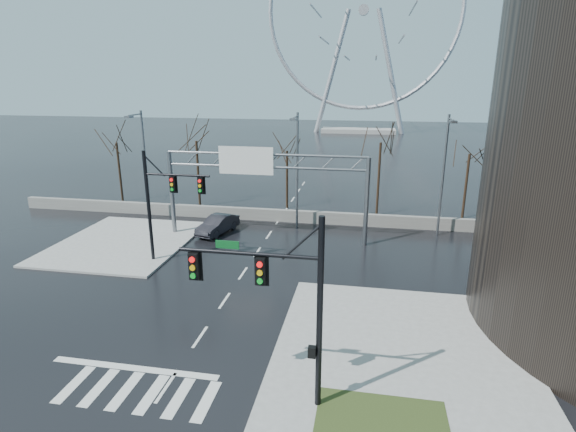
% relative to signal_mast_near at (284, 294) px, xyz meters
% --- Properties ---
extents(ground, '(260.00, 260.00, 0.00)m').
position_rel_signal_mast_near_xyz_m(ground, '(-5.14, 4.04, -4.87)').
color(ground, black).
rests_on(ground, ground).
extents(sidewalk_right_ext, '(12.00, 10.00, 0.15)m').
position_rel_signal_mast_near_xyz_m(sidewalk_right_ext, '(4.86, 6.04, -4.80)').
color(sidewalk_right_ext, gray).
rests_on(sidewalk_right_ext, ground).
extents(sidewalk_far, '(10.00, 12.00, 0.15)m').
position_rel_signal_mast_near_xyz_m(sidewalk_far, '(-16.14, 16.04, -4.80)').
color(sidewalk_far, gray).
rests_on(sidewalk_far, ground).
extents(grass_strip, '(5.00, 4.00, 0.02)m').
position_rel_signal_mast_near_xyz_m(grass_strip, '(3.86, -0.96, -4.72)').
color(grass_strip, '#2F3A18').
rests_on(grass_strip, sidewalk_near).
extents(barrier_wall, '(52.00, 0.50, 1.10)m').
position_rel_signal_mast_near_xyz_m(barrier_wall, '(-5.14, 24.04, -4.32)').
color(barrier_wall, slate).
rests_on(barrier_wall, ground).
extents(signal_mast_near, '(5.52, 0.41, 8.00)m').
position_rel_signal_mast_near_xyz_m(signal_mast_near, '(0.00, 0.00, 0.00)').
color(signal_mast_near, black).
rests_on(signal_mast_near, ground).
extents(signal_mast_far, '(4.72, 0.41, 8.00)m').
position_rel_signal_mast_near_xyz_m(signal_mast_far, '(-11.01, 13.00, -0.04)').
color(signal_mast_far, black).
rests_on(signal_mast_far, ground).
extents(sign_gantry, '(16.36, 0.40, 7.60)m').
position_rel_signal_mast_near_xyz_m(sign_gantry, '(-5.52, 19.00, 0.31)').
color(sign_gantry, slate).
rests_on(sign_gantry, ground).
extents(streetlight_left, '(0.50, 2.55, 10.00)m').
position_rel_signal_mast_near_xyz_m(streetlight_left, '(-17.14, 22.20, 1.01)').
color(streetlight_left, slate).
rests_on(streetlight_left, ground).
extents(streetlight_mid, '(0.50, 2.55, 10.00)m').
position_rel_signal_mast_near_xyz_m(streetlight_mid, '(-3.14, 22.20, 1.01)').
color(streetlight_mid, slate).
rests_on(streetlight_mid, ground).
extents(streetlight_right, '(0.50, 2.55, 10.00)m').
position_rel_signal_mast_near_xyz_m(streetlight_right, '(8.86, 22.20, 1.01)').
color(streetlight_right, slate).
rests_on(streetlight_right, ground).
extents(tree_far_left, '(3.50, 3.50, 7.00)m').
position_rel_signal_mast_near_xyz_m(tree_far_left, '(-23.14, 28.04, 0.70)').
color(tree_far_left, black).
rests_on(tree_far_left, ground).
extents(tree_left, '(3.75, 3.75, 7.50)m').
position_rel_signal_mast_near_xyz_m(tree_left, '(-14.14, 27.54, 1.10)').
color(tree_left, black).
rests_on(tree_left, ground).
extents(tree_center, '(3.25, 3.25, 6.50)m').
position_rel_signal_mast_near_xyz_m(tree_center, '(-5.14, 28.54, 0.30)').
color(tree_center, black).
rests_on(tree_center, ground).
extents(tree_right, '(3.90, 3.90, 7.80)m').
position_rel_signal_mast_near_xyz_m(tree_right, '(3.86, 27.54, 1.34)').
color(tree_right, black).
rests_on(tree_right, ground).
extents(tree_far_right, '(3.40, 3.40, 6.80)m').
position_rel_signal_mast_near_xyz_m(tree_far_right, '(11.86, 28.04, 0.54)').
color(tree_far_right, black).
rests_on(tree_far_right, ground).
extents(ferris_wheel, '(45.00, 6.00, 50.91)m').
position_rel_signal_mast_near_xyz_m(ferris_wheel, '(-0.14, 99.04, 21.26)').
color(ferris_wheel, gray).
rests_on(ferris_wheel, ground).
extents(car, '(2.79, 4.86, 1.52)m').
position_rel_signal_mast_near_xyz_m(car, '(-9.54, 19.75, -4.11)').
color(car, black).
rests_on(car, ground).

